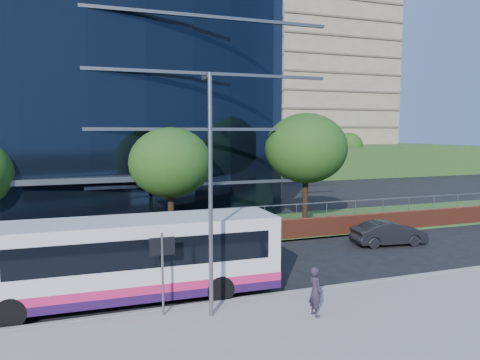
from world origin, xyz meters
name	(u,v)px	position (x,y,z in m)	size (l,w,h in m)	color
ground	(21,320)	(0.00, 0.00, 0.00)	(200.00, 200.00, 0.00)	black
kerb	(18,329)	(0.00, -1.00, 0.08)	(80.00, 0.25, 0.16)	gray
yellow_line_outer	(18,329)	(0.00, -0.80, 0.01)	(80.00, 0.08, 0.01)	gold
yellow_line_inner	(19,327)	(0.00, -0.65, 0.01)	(80.00, 0.08, 0.01)	gold
grass_verge	(396,217)	(24.00, 11.00, 0.06)	(36.00, 8.00, 0.12)	#2D511E
retaining_wall	(382,222)	(20.00, 7.30, 0.61)	(34.00, 0.40, 2.11)	maroon
apartment_block	(258,102)	(32.00, 57.21, 11.11)	(60.00, 42.00, 30.00)	#2D511E
street_sign	(162,257)	(4.50, -1.59, 2.15)	(0.85, 0.09, 2.80)	slate
tree_far_c	(170,163)	(7.00, 9.00, 4.54)	(4.62, 4.62, 6.51)	black
tree_far_d	(306,148)	(16.00, 10.00, 5.19)	(5.28, 5.28, 7.44)	black
tree_dist_e	(251,145)	(24.00, 40.00, 4.54)	(4.62, 4.62, 6.51)	black
tree_dist_f	(348,145)	(40.00, 42.00, 4.21)	(4.29, 4.29, 6.05)	black
streetlight_east	(210,188)	(6.00, -2.17, 4.44)	(0.15, 0.77, 8.00)	slate
city_bus	(127,259)	(3.59, 0.42, 1.63)	(11.45, 2.88, 3.08)	silver
parked_car	(389,233)	(18.20, 4.32, 0.68)	(1.43, 4.10, 1.35)	black
pedestrian	(315,291)	(9.26, -3.38, 0.98)	(0.61, 0.40, 1.67)	#2A2131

